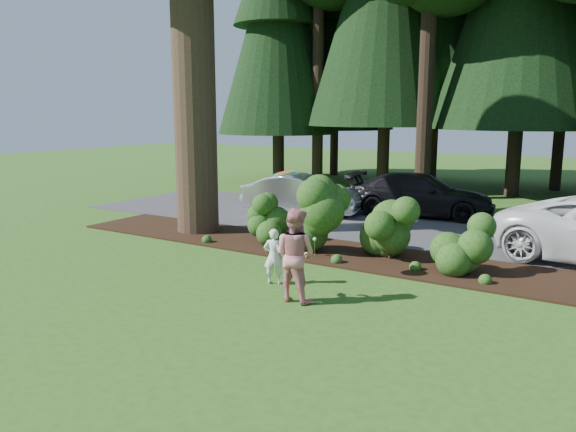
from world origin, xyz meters
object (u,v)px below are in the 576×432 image
(adult, at_px, (295,255))
(frisbee, at_px, (284,173))
(child, at_px, (274,256))
(car_dark_suv, at_px, (420,195))
(car_silver_wagon, at_px, (302,194))

(adult, xyz_separation_m, frisbee, (-0.90, 1.05, 1.41))
(child, bearing_deg, car_dark_suv, -114.19)
(car_silver_wagon, distance_m, frisbee, 7.98)
(car_silver_wagon, bearing_deg, child, -164.66)
(car_dark_suv, bearing_deg, frisbee, 171.95)
(car_silver_wagon, xyz_separation_m, adult, (4.56, -7.95, 0.18))
(car_silver_wagon, height_order, frisbee, frisbee)
(car_dark_suv, distance_m, child, 9.21)
(frisbee, bearing_deg, car_dark_suv, 90.14)
(child, xyz_separation_m, adult, (0.92, -0.67, 0.31))
(adult, height_order, frisbee, frisbee)
(car_dark_suv, xyz_separation_m, frisbee, (0.02, -8.83, 1.56))
(frisbee, bearing_deg, adult, -49.26)
(car_dark_suv, height_order, adult, adult)
(child, bearing_deg, frisbee, -117.15)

